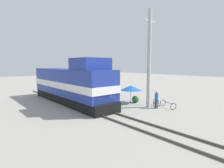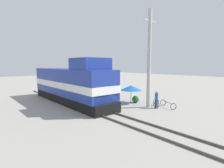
# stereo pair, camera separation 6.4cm
# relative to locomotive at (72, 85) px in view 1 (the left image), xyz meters

# --- Properties ---
(ground_plane) EXTENTS (120.00, 120.00, 0.00)m
(ground_plane) POSITION_rel_locomotive_xyz_m (0.00, -5.19, -2.10)
(ground_plane) COLOR gray
(rail_near) EXTENTS (0.08, 34.51, 0.15)m
(rail_near) POSITION_rel_locomotive_xyz_m (-0.72, -5.19, -2.03)
(rail_near) COLOR #4C4742
(rail_near) RESTS_ON ground_plane
(rail_far) EXTENTS (0.08, 34.51, 0.15)m
(rail_far) POSITION_rel_locomotive_xyz_m (0.72, -5.19, -2.03)
(rail_far) COLOR #4C4742
(rail_far) RESTS_ON ground_plane
(locomotive) EXTENTS (3.18, 14.23, 5.02)m
(locomotive) POSITION_rel_locomotive_xyz_m (0.00, 0.00, 0.00)
(locomotive) COLOR black
(locomotive) RESTS_ON ground_plane
(utility_pole) EXTENTS (1.80, 0.37, 9.86)m
(utility_pole) POSITION_rel_locomotive_xyz_m (4.96, -7.03, 2.90)
(utility_pole) COLOR #B2B2AD
(utility_pole) RESTS_ON ground_plane
(vendor_umbrella) EXTENTS (2.46, 2.46, 2.03)m
(vendor_umbrella) POSITION_rel_locomotive_xyz_m (5.13, -4.43, -0.35)
(vendor_umbrella) COLOR #4C4C4C
(vendor_umbrella) RESTS_ON ground_plane
(billboard_sign) EXTENTS (2.45, 0.12, 3.75)m
(billboard_sign) POSITION_rel_locomotive_xyz_m (4.71, -1.34, 0.75)
(billboard_sign) COLOR #595959
(billboard_sign) RESTS_ON ground_plane
(shrub_cluster) EXTENTS (0.79, 0.79, 0.79)m
(shrub_cluster) POSITION_rel_locomotive_xyz_m (5.62, -4.70, -1.71)
(shrub_cluster) COLOR #236028
(shrub_cluster) RESTS_ON ground_plane
(person_bystander) EXTENTS (0.34, 0.34, 1.77)m
(person_bystander) POSITION_rel_locomotive_xyz_m (5.22, -7.85, -1.14)
(person_bystander) COLOR #2D3347
(person_bystander) RESTS_ON ground_plane
(bicycle) EXTENTS (1.39, 1.98, 0.66)m
(bicycle) POSITION_rel_locomotive_xyz_m (6.37, -8.46, -1.76)
(bicycle) COLOR black
(bicycle) RESTS_ON ground_plane
(bicycle_spare) EXTENTS (1.82, 1.57, 0.62)m
(bicycle_spare) POSITION_rel_locomotive_xyz_m (6.08, -7.23, -1.78)
(bicycle_spare) COLOR black
(bicycle_spare) RESTS_ON ground_plane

